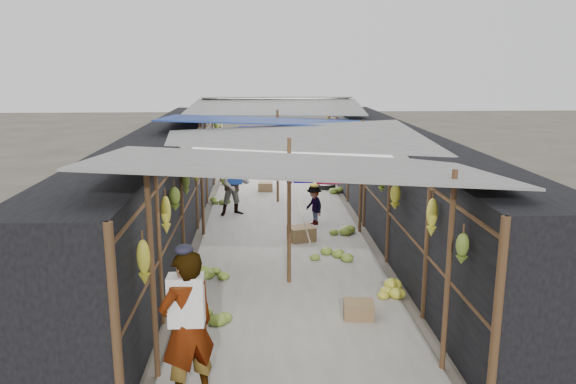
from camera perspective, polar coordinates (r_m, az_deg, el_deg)
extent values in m
plane|color=#6B6356|center=(7.45, 1.40, -17.91)|extent=(80.00, 80.00, 0.00)
cube|color=#9E998E|center=(13.44, -0.68, -3.57)|extent=(3.60, 16.00, 0.02)
cube|color=black|center=(13.34, -12.37, 1.05)|extent=(1.40, 15.00, 2.30)
cube|color=black|center=(13.54, 10.80, 1.29)|extent=(1.40, 15.00, 2.30)
cube|color=olive|center=(12.38, 1.39, -4.29)|extent=(0.65, 0.57, 0.33)
cube|color=olive|center=(8.84, 7.19, -11.83)|extent=(0.49, 0.41, 0.27)
cube|color=olive|center=(17.18, -2.31, 0.51)|extent=(0.45, 0.37, 0.28)
cylinder|color=black|center=(17.54, 3.95, 0.55)|extent=(0.55, 0.55, 0.17)
imported|color=silver|center=(6.61, -10.20, -13.37)|extent=(0.80, 0.73, 1.82)
imported|color=navy|center=(14.40, -5.44, 0.72)|extent=(0.92, 0.81, 1.59)
imported|color=#4C4642|center=(13.52, 2.66, -1.38)|extent=(0.59, 0.73, 0.98)
cylinder|color=brown|center=(6.98, -13.60, -8.60)|extent=(0.07, 0.07, 2.60)
cylinder|color=brown|center=(7.24, 15.97, -7.97)|extent=(0.07, 0.07, 2.60)
cylinder|color=brown|center=(9.73, 0.12, -2.10)|extent=(0.07, 0.07, 2.60)
cylinder|color=brown|center=(12.70, -8.75, 1.31)|extent=(0.07, 0.07, 2.60)
cylinder|color=brown|center=(12.84, 7.44, 1.48)|extent=(0.07, 0.07, 2.60)
cylinder|color=brown|center=(15.60, -1.06, 3.59)|extent=(0.07, 0.07, 2.60)
cylinder|color=brown|center=(18.60, -6.95, 5.01)|extent=(0.07, 0.07, 2.60)
cylinder|color=brown|center=(18.70, 4.17, 5.11)|extent=(0.07, 0.07, 2.60)
cube|color=gray|center=(7.52, 0.93, 2.81)|extent=(5.21, 3.19, 0.52)
cube|color=gray|center=(10.71, 0.85, 5.01)|extent=(5.23, 3.73, 0.50)
cube|color=navy|center=(13.96, -1.29, 7.26)|extent=(5.40, 3.60, 0.41)
cube|color=gray|center=(17.24, -1.28, 8.66)|extent=(5.37, 3.66, 0.27)
cube|color=gray|center=(19.63, -1.20, 9.47)|extent=(5.00, 1.99, 0.24)
cylinder|color=brown|center=(13.09, -9.52, 4.95)|extent=(0.06, 15.00, 0.06)
cylinder|color=brown|center=(13.24, 8.01, 5.09)|extent=(0.06, 15.00, 0.06)
cylinder|color=gray|center=(13.01, -0.71, 5.08)|extent=(0.02, 15.00, 0.02)
cube|color=navy|center=(16.48, -3.86, 5.65)|extent=(0.65, 0.03, 0.60)
cube|color=#AC1A39|center=(11.27, 4.21, 2.29)|extent=(0.50, 0.03, 0.60)
cube|color=#1A45AA|center=(14.01, -0.51, 4.40)|extent=(0.70, 0.03, 0.60)
cube|color=#2318A2|center=(11.58, 1.22, 2.48)|extent=(0.55, 0.03, 0.65)
cube|color=white|center=(15.81, 1.69, 5.46)|extent=(0.60, 0.03, 0.55)
ellipsoid|color=gold|center=(6.87, -14.44, -6.95)|extent=(0.16, 0.14, 0.57)
ellipsoid|color=gold|center=(8.39, -12.30, -2.29)|extent=(0.15, 0.13, 0.58)
ellipsoid|color=olive|center=(9.23, -11.45, -0.69)|extent=(0.19, 0.16, 0.40)
ellipsoid|color=olive|center=(10.62, -10.34, 0.93)|extent=(0.15, 0.12, 0.49)
ellipsoid|color=gold|center=(12.28, -9.34, 2.03)|extent=(0.19, 0.17, 0.42)
ellipsoid|color=olive|center=(14.03, -8.56, 3.60)|extent=(0.20, 0.17, 0.39)
ellipsoid|color=gold|center=(15.50, -8.04, 4.68)|extent=(0.18, 0.15, 0.55)
ellipsoid|color=olive|center=(17.01, -7.60, 5.15)|extent=(0.17, 0.15, 0.37)
ellipsoid|color=olive|center=(18.43, -7.26, 6.64)|extent=(0.18, 0.15, 0.38)
ellipsoid|color=olive|center=(19.87, -6.95, 6.75)|extent=(0.19, 0.16, 0.41)
ellipsoid|color=olive|center=(6.97, 17.28, -5.52)|extent=(0.16, 0.13, 0.39)
ellipsoid|color=gold|center=(8.03, 14.42, -2.52)|extent=(0.16, 0.13, 0.56)
ellipsoid|color=gold|center=(10.05, 10.85, -0.50)|extent=(0.19, 0.16, 0.47)
ellipsoid|color=olive|center=(11.08, 9.53, 0.99)|extent=(0.17, 0.14, 0.41)
ellipsoid|color=olive|center=(12.87, 7.78, 3.47)|extent=(0.15, 0.13, 0.54)
ellipsoid|color=olive|center=(13.65, 7.16, 3.48)|extent=(0.17, 0.14, 0.36)
ellipsoid|color=gold|center=(15.50, 5.94, 4.84)|extent=(0.17, 0.15, 0.53)
ellipsoid|color=olive|center=(17.29, 5.02, 5.08)|extent=(0.20, 0.17, 0.53)
ellipsoid|color=olive|center=(18.63, 4.45, 5.65)|extent=(0.16, 0.13, 0.57)
ellipsoid|color=gold|center=(19.71, 4.04, 6.96)|extent=(0.16, 0.13, 0.50)
ellipsoid|color=olive|center=(18.16, -6.03, 1.09)|extent=(0.52, 0.44, 0.26)
ellipsoid|color=olive|center=(15.75, -7.04, -0.77)|extent=(0.51, 0.43, 0.26)
ellipsoid|color=olive|center=(11.40, 4.12, -5.77)|extent=(0.70, 0.60, 0.35)
ellipsoid|color=olive|center=(8.75, -8.39, -11.99)|extent=(0.62, 0.53, 0.31)
ellipsoid|color=olive|center=(16.95, 4.59, 0.20)|extent=(0.44, 0.37, 0.22)
ellipsoid|color=olive|center=(13.05, 5.21, -3.57)|extent=(0.52, 0.45, 0.26)
ellipsoid|color=olive|center=(10.52, -7.26, -7.70)|extent=(0.55, 0.47, 0.28)
ellipsoid|color=gold|center=(9.72, 10.41, -9.74)|extent=(0.45, 0.38, 0.22)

